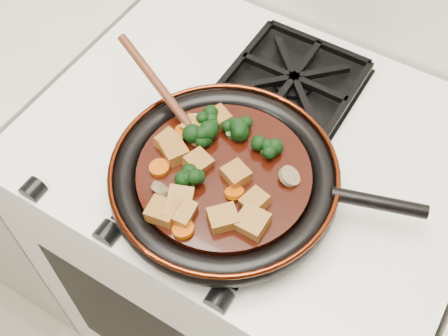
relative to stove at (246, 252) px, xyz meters
The scene contains 31 objects.
stove is the anchor object (origin of this frame).
burner_grate_front 0.48m from the stove, 90.00° to the right, with size 0.23×0.23×0.03m, color black, non-canonical shape.
burner_grate_back 0.48m from the stove, 90.00° to the left, with size 0.23×0.23×0.03m, color black, non-canonical shape.
skillet 0.51m from the stove, 83.53° to the right, with size 0.47×0.36×0.05m.
braising_sauce 0.51m from the stove, 84.46° to the right, with size 0.27×0.27×0.02m, color black.
tofu_cube_0 0.55m from the stove, 94.33° to the right, with size 0.04×0.04×0.02m, color brown.
tofu_cube_1 0.56m from the stove, 90.95° to the right, with size 0.04×0.04×0.02m, color brown.
tofu_cube_2 0.57m from the stove, 96.08° to the right, with size 0.04×0.04×0.02m, color brown.
tofu_cube_3 0.53m from the stove, 74.88° to the right, with size 0.04×0.03×0.02m, color brown.
tofu_cube_4 0.53m from the stove, 132.83° to the right, with size 0.04×0.03×0.02m, color brown.
tofu_cube_5 0.53m from the stove, 102.26° to the right, with size 0.04×0.04×0.02m, color brown.
tofu_cube_6 0.56m from the stove, 62.36° to the right, with size 0.04×0.04×0.02m, color brown.
tofu_cube_7 0.54m from the stove, 117.68° to the right, with size 0.04×0.03×0.02m, color brown.
tofu_cube_8 0.54m from the stove, 61.42° to the right, with size 0.04×0.03×0.02m, color brown.
tofu_cube_9 0.54m from the stove, 126.53° to the right, with size 0.03×0.03×0.02m, color brown.
tofu_cube_10 0.52m from the stove, 137.59° to the right, with size 0.04×0.04×0.02m, color brown.
tofu_cube_11 0.56m from the stove, 74.17° to the right, with size 0.04×0.04×0.02m, color brown.
broccoli_floret_0 0.52m from the stove, 88.58° to the right, with size 0.06×0.06×0.05m, color black, non-canonical shape.
broccoli_floret_1 0.53m from the stove, 134.74° to the right, with size 0.05×0.05×0.05m, color black, non-canonical shape.
broccoli_floret_2 0.52m from the stove, 103.14° to the right, with size 0.05×0.05×0.05m, color black, non-canonical shape.
broccoli_floret_3 0.52m from the stove, 51.92° to the right, with size 0.06×0.06×0.05m, color black, non-canonical shape.
broccoli_floret_4 0.53m from the stove, 120.91° to the right, with size 0.06×0.06×0.05m, color black, non-canonical shape.
broccoli_floret_5 0.54m from the stove, 96.18° to the right, with size 0.06×0.06×0.05m, color black, non-canonical shape.
carrot_coin_0 0.55m from the stove, 113.80° to the right, with size 0.03×0.03×0.01m, color #A43F04.
carrot_coin_1 0.53m from the stove, 132.11° to the right, with size 0.03×0.03×0.01m, color #A43F04.
carrot_coin_2 0.57m from the stove, 86.42° to the right, with size 0.03×0.03×0.01m, color #A43F04.
carrot_coin_3 0.54m from the stove, 72.80° to the right, with size 0.03×0.03×0.01m, color #A43F04.
mushroom_slice_0 0.56m from the stove, 103.94° to the right, with size 0.03×0.03×0.01m, color brown.
mushroom_slice_1 0.53m from the stove, 135.72° to the right, with size 0.03×0.03×0.01m, color brown.
mushroom_slice_2 0.53m from the stove, 38.49° to the right, with size 0.03×0.03×0.01m, color brown.
wooden_spoon 0.55m from the stove, 147.59° to the right, with size 0.14×0.07×0.21m.
Camera 1 is at (0.26, 1.16, 1.67)m, focal length 45.00 mm.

